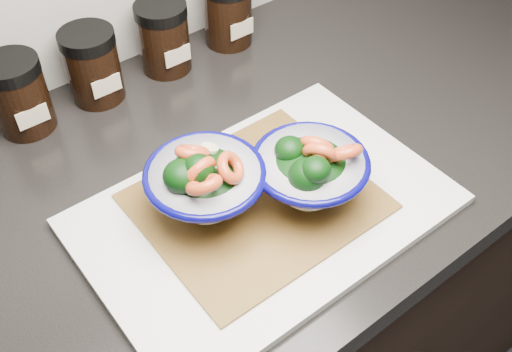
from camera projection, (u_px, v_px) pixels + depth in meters
cabinet at (269, 311)px, 1.20m from camera, size 3.43×0.58×0.86m
countertop at (274, 147)px, 0.87m from camera, size 3.50×0.60×0.04m
cutting_board at (265, 211)px, 0.76m from camera, size 0.45×0.30×0.01m
bamboo_mat at (256, 201)px, 0.76m from camera, size 0.28×0.24×0.00m
bowl_left at (205, 184)px, 0.71m from camera, size 0.15×0.15×0.12m
bowl_right at (310, 173)px, 0.73m from camera, size 0.15×0.15×0.11m
spice_jar_a at (19, 95)px, 0.84m from camera, size 0.08×0.08×0.11m
spice_jar_b at (93, 66)px, 0.89m from camera, size 0.08×0.08×0.11m
spice_jar_c at (164, 37)px, 0.94m from camera, size 0.08×0.08×0.11m
spice_jar_d at (228, 12)px, 0.99m from camera, size 0.08×0.08×0.11m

